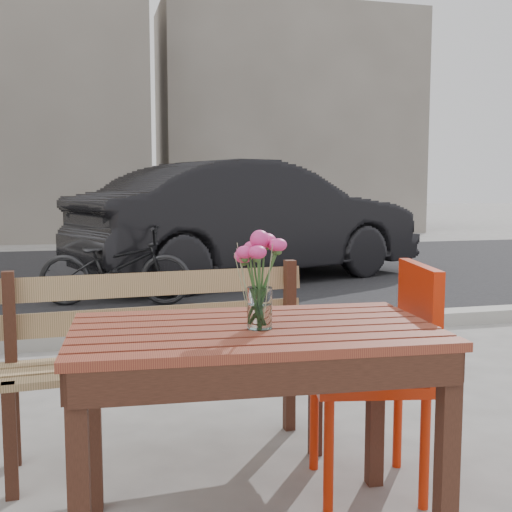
{
  "coord_description": "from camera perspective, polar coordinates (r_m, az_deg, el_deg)",
  "views": [
    {
      "loc": [
        -0.41,
        -2.24,
        1.28
      ],
      "look_at": [
        0.15,
        -0.08,
        1.03
      ],
      "focal_mm": 45.0,
      "sensor_mm": 36.0,
      "label": 1
    }
  ],
  "objects": [
    {
      "name": "backdrop_buildings",
      "position": [
        16.81,
        -12.87,
        14.05
      ],
      "size": [
        15.5,
        4.0,
        8.0
      ],
      "color": "slate",
      "rests_on": "ground"
    },
    {
      "name": "main_table",
      "position": [
        2.31,
        -0.16,
        -9.4
      ],
      "size": [
        1.32,
        0.83,
        0.79
      ],
      "rotation": [
        0.0,
        0.0,
        -0.07
      ],
      "color": "maroon",
      "rests_on": "ground"
    },
    {
      "name": "main_vase",
      "position": [
        2.2,
        0.33,
        -1.05
      ],
      "size": [
        0.19,
        0.19,
        0.34
      ],
      "color": "white",
      "rests_on": "main_table"
    },
    {
      "name": "street",
      "position": [
        7.42,
        -11.25,
        -3.55
      ],
      "size": [
        30.0,
        8.12,
        0.12
      ],
      "color": "black",
      "rests_on": "ground"
    },
    {
      "name": "parked_car",
      "position": [
        8.78,
        -0.41,
        3.13
      ],
      "size": [
        5.14,
        3.21,
        1.6
      ],
      "primitive_type": "imported",
      "rotation": [
        0.0,
        0.0,
        1.91
      ],
      "color": "black",
      "rests_on": "ground"
    },
    {
      "name": "red_chair",
      "position": [
        2.77,
        11.7,
        -9.03
      ],
      "size": [
        0.56,
        0.56,
        0.96
      ],
      "rotation": [
        0.0,
        0.0,
        -1.77
      ],
      "color": "red",
      "rests_on": "ground"
    },
    {
      "name": "main_bench",
      "position": [
        3.09,
        -8.3,
        -7.29
      ],
      "size": [
        1.51,
        0.54,
        0.92
      ],
      "rotation": [
        0.0,
        0.0,
        0.07
      ],
      "color": "olive",
      "rests_on": "ground"
    },
    {
      "name": "bicycle",
      "position": [
        7.03,
        -12.41,
        -0.87
      ],
      "size": [
        1.7,
        0.9,
        0.85
      ],
      "primitive_type": "imported",
      "rotation": [
        0.0,
        0.0,
        1.35
      ],
      "color": "black",
      "rests_on": "ground"
    }
  ]
}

